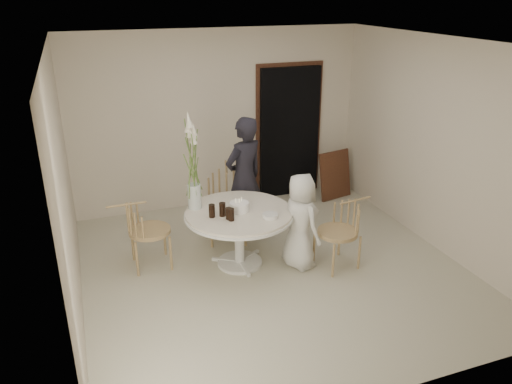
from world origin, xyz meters
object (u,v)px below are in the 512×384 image
object	(u,v)px
table	(239,220)
birthday_cake	(239,207)
chair_far	(227,193)
boy	(301,222)
flower_vase	(193,166)
chair_left	(139,225)
chair_right	(346,223)
girl	(244,178)

from	to	relation	value
table	birthday_cake	size ratio (longest dim) A/B	5.72
table	chair_far	xyz separation A→B (m)	(0.10, 0.83, 0.02)
boy	flower_vase	bearing A→B (deg)	50.05
flower_vase	chair_left	bearing A→B (deg)	173.58
table	chair_right	bearing A→B (deg)	-19.38
chair_right	girl	xyz separation A→B (m)	(-0.91, 1.19, 0.29)
chair_right	chair_left	world-z (taller)	chair_left
girl	boy	distance (m)	1.14
boy	birthday_cake	bearing A→B (deg)	52.81
boy	chair_far	bearing A→B (deg)	13.46
boy	chair_right	bearing A→B (deg)	-118.49
chair_left	flower_vase	distance (m)	0.98
table	girl	world-z (taller)	girl
girl	birthday_cake	size ratio (longest dim) A/B	7.26
birthday_cake	girl	bearing A→B (deg)	67.12
table	chair_left	bearing A→B (deg)	163.23
chair_far	birthday_cake	bearing A→B (deg)	-81.52
chair_right	chair_left	distance (m)	2.52
boy	table	bearing A→B (deg)	52.88
table	girl	bearing A→B (deg)	66.84
chair_right	flower_vase	bearing A→B (deg)	-121.35
chair_far	flower_vase	distance (m)	1.03
table	chair_far	world-z (taller)	chair_far
chair_far	chair_left	distance (m)	1.35
girl	birthday_cake	bearing A→B (deg)	43.92
chair_right	chair_left	bearing A→B (deg)	-117.03
birthday_cake	chair_far	bearing A→B (deg)	83.46
chair_left	birthday_cake	bearing A→B (deg)	-106.85
chair_left	table	bearing A→B (deg)	-106.87
girl	boy	bearing A→B (deg)	85.72
chair_far	flower_vase	xyz separation A→B (m)	(-0.58, -0.56, 0.64)
chair_right	table	bearing A→B (deg)	-118.28
chair_far	birthday_cake	distance (m)	0.85
girl	flower_vase	bearing A→B (deg)	8.05
chair_far	girl	distance (m)	0.32
table	chair_left	xyz separation A→B (m)	(-1.16, 0.35, -0.04)
chair_far	birthday_cake	world-z (taller)	chair_far
table	birthday_cake	bearing A→B (deg)	-10.87
birthday_cake	flower_vase	world-z (taller)	flower_vase
birthday_cake	flower_vase	xyz separation A→B (m)	(-0.48, 0.27, 0.48)
boy	birthday_cake	size ratio (longest dim) A/B	5.22
boy	birthday_cake	distance (m)	0.76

